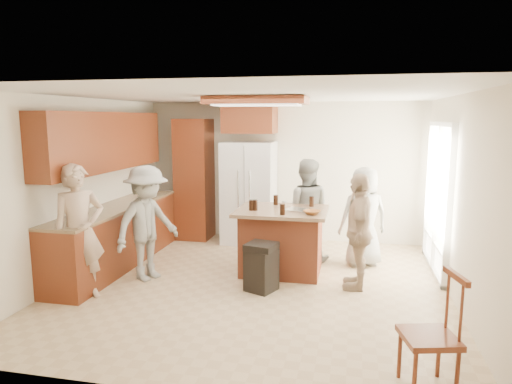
% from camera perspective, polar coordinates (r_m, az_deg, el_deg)
% --- Properties ---
extents(person_front_left, '(0.74, 0.75, 1.68)m').
position_cam_1_polar(person_front_left, '(5.98, -21.22, -4.71)').
color(person_front_left, tan).
rests_on(person_front_left, ground).
extents(person_behind_left, '(0.78, 0.49, 1.60)m').
position_cam_1_polar(person_behind_left, '(7.17, 6.21, -2.22)').
color(person_behind_left, gray).
rests_on(person_behind_left, ground).
extents(person_behind_right, '(0.86, 0.71, 1.51)m').
position_cam_1_polar(person_behind_right, '(7.03, 13.32, -3.02)').
color(person_behind_right, gray).
rests_on(person_behind_right, ground).
extents(person_side_right, '(0.48, 0.90, 1.52)m').
position_cam_1_polar(person_side_right, '(6.08, 12.70, -4.83)').
color(person_side_right, tan).
rests_on(person_side_right, ground).
extents(person_counter, '(0.86, 1.13, 1.58)m').
position_cam_1_polar(person_counter, '(6.43, -13.46, -3.81)').
color(person_counter, gray).
rests_on(person_counter, ground).
extents(left_cabinetry, '(0.64, 3.00, 2.30)m').
position_cam_1_polar(left_cabinetry, '(7.13, -17.48, -1.38)').
color(left_cabinetry, maroon).
rests_on(left_cabinetry, ground).
extents(back_wall_units, '(1.80, 0.60, 2.45)m').
position_cam_1_polar(back_wall_units, '(8.34, -6.02, 3.44)').
color(back_wall_units, maroon).
rests_on(back_wall_units, ground).
extents(refrigerator, '(0.90, 0.76, 1.80)m').
position_cam_1_polar(refrigerator, '(8.12, -0.88, -0.09)').
color(refrigerator, white).
rests_on(refrigerator, ground).
extents(kitchen_island, '(1.28, 1.03, 0.93)m').
position_cam_1_polar(kitchen_island, '(6.61, 3.23, -6.04)').
color(kitchen_island, '#9E4528').
rests_on(kitchen_island, ground).
extents(island_items, '(1.04, 0.75, 0.15)m').
position_cam_1_polar(island_items, '(6.39, 4.52, -2.00)').
color(island_items, silver).
rests_on(island_items, kitchen_island).
extents(trash_bin, '(0.45, 0.45, 0.63)m').
position_cam_1_polar(trash_bin, '(5.96, 0.67, -9.31)').
color(trash_bin, black).
rests_on(trash_bin, ground).
extents(spindle_chair, '(0.51, 0.51, 0.99)m').
position_cam_1_polar(spindle_chair, '(4.15, 21.08, -16.57)').
color(spindle_chair, maroon).
rests_on(spindle_chair, ground).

